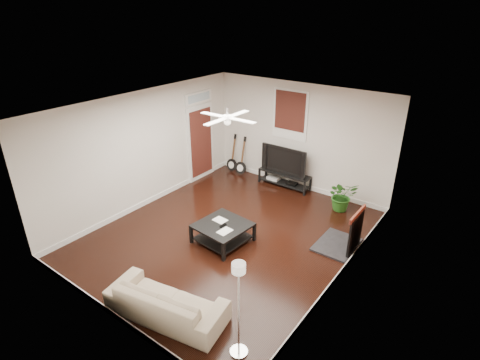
# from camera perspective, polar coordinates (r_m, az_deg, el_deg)

# --- Properties ---
(room) EXTENTS (5.01, 6.01, 2.81)m
(room) POSITION_cam_1_polar(r_m,az_deg,el_deg) (7.66, -1.78, 0.67)
(room) COLOR black
(room) RESTS_ON ground
(brick_accent) EXTENTS (0.02, 2.20, 2.80)m
(brick_accent) POSITION_cam_1_polar(r_m,az_deg,el_deg) (7.43, 18.51, -1.51)
(brick_accent) COLOR #9C4132
(brick_accent) RESTS_ON floor
(fireplace) EXTENTS (0.80, 1.10, 0.92)m
(fireplace) POSITION_cam_1_polar(r_m,az_deg,el_deg) (7.95, 15.64, -7.04)
(fireplace) COLOR black
(fireplace) RESTS_ON floor
(window_back) EXTENTS (1.00, 0.06, 1.30)m
(window_back) POSITION_cam_1_polar(r_m,az_deg,el_deg) (9.97, 7.52, 9.68)
(window_back) COLOR black
(window_back) RESTS_ON wall_back
(door_left) EXTENTS (0.08, 1.00, 2.50)m
(door_left) POSITION_cam_1_polar(r_m,az_deg,el_deg) (10.55, -5.96, 6.64)
(door_left) COLOR white
(door_left) RESTS_ON wall_left
(tv_stand) EXTENTS (1.45, 0.39, 0.41)m
(tv_stand) POSITION_cam_1_polar(r_m,az_deg,el_deg) (10.39, 6.67, 0.10)
(tv_stand) COLOR black
(tv_stand) RESTS_ON floor
(tv) EXTENTS (1.30, 0.17, 0.75)m
(tv) POSITION_cam_1_polar(r_m,az_deg,el_deg) (10.18, 6.89, 3.09)
(tv) COLOR black
(tv) RESTS_ON tv_stand
(coffee_table) EXTENTS (1.08, 1.08, 0.42)m
(coffee_table) POSITION_cam_1_polar(r_m,az_deg,el_deg) (7.99, -2.59, -7.94)
(coffee_table) COLOR black
(coffee_table) RESTS_ON floor
(sofa) EXTENTS (2.04, 1.10, 0.57)m
(sofa) POSITION_cam_1_polar(r_m,az_deg,el_deg) (6.40, -10.98, -17.45)
(sofa) COLOR tan
(sofa) RESTS_ON floor
(floor_lamp) EXTENTS (0.30, 0.30, 1.58)m
(floor_lamp) POSITION_cam_1_polar(r_m,az_deg,el_deg) (5.42, -0.19, -19.00)
(floor_lamp) COLOR white
(floor_lamp) RESTS_ON floor
(potted_plant) EXTENTS (0.90, 0.90, 0.76)m
(potted_plant) POSITION_cam_1_polar(r_m,az_deg,el_deg) (9.40, 15.07, -2.28)
(potted_plant) COLOR #245E1B
(potted_plant) RESTS_ON floor
(guitar_left) EXTENTS (0.35, 0.26, 1.12)m
(guitar_left) POSITION_cam_1_polar(r_m,az_deg,el_deg) (11.14, -1.26, 4.02)
(guitar_left) COLOR black
(guitar_left) RESTS_ON floor
(guitar_right) EXTENTS (0.36, 0.27, 1.12)m
(guitar_right) POSITION_cam_1_polar(r_m,az_deg,el_deg) (10.92, 0.10, 3.58)
(guitar_right) COLOR black
(guitar_right) RESTS_ON floor
(ceiling_fan) EXTENTS (1.24, 1.24, 0.32)m
(ceiling_fan) POSITION_cam_1_polar(r_m,az_deg,el_deg) (7.24, -1.91, 9.35)
(ceiling_fan) COLOR white
(ceiling_fan) RESTS_ON ceiling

